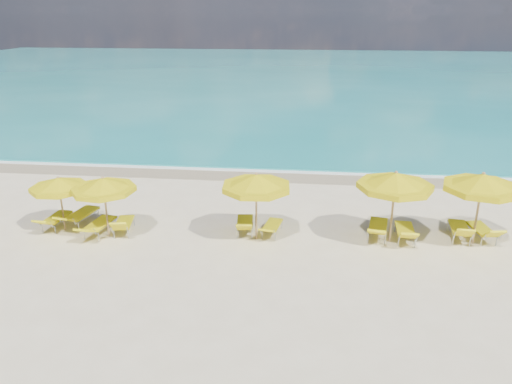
# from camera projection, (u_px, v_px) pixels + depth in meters

# --- Properties ---
(ground_plane) EXTENTS (120.00, 120.00, 0.00)m
(ground_plane) POSITION_uv_depth(u_px,v_px,m) (251.00, 238.00, 17.76)
(ground_plane) COLOR beige
(ocean) EXTENTS (120.00, 80.00, 0.30)m
(ocean) POSITION_uv_depth(u_px,v_px,m) (297.00, 75.00, 62.56)
(ocean) COLOR #167F7F
(ocean) RESTS_ON ground
(wet_sand_band) EXTENTS (120.00, 2.60, 0.01)m
(wet_sand_band) POSITION_uv_depth(u_px,v_px,m) (269.00, 174.00, 24.67)
(wet_sand_band) COLOR tan
(wet_sand_band) RESTS_ON ground
(foam_line) EXTENTS (120.00, 1.20, 0.03)m
(foam_line) POSITION_uv_depth(u_px,v_px,m) (271.00, 169.00, 25.42)
(foam_line) COLOR white
(foam_line) RESTS_ON ground
(whitecap_near) EXTENTS (14.00, 0.36, 0.05)m
(whitecap_near) POSITION_uv_depth(u_px,v_px,m) (194.00, 128.00, 34.26)
(whitecap_near) COLOR white
(whitecap_near) RESTS_ON ground
(whitecap_far) EXTENTS (18.00, 0.30, 0.05)m
(whitecap_far) POSITION_uv_depth(u_px,v_px,m) (388.00, 113.00, 39.33)
(whitecap_far) COLOR white
(whitecap_far) RESTS_ON ground
(umbrella_2) EXTENTS (2.73, 2.73, 2.09)m
(umbrella_2) POSITION_uv_depth(u_px,v_px,m) (59.00, 184.00, 17.81)
(umbrella_2) COLOR tan
(umbrella_2) RESTS_ON ground
(umbrella_3) EXTENTS (2.74, 2.74, 2.27)m
(umbrella_3) POSITION_uv_depth(u_px,v_px,m) (103.00, 185.00, 17.22)
(umbrella_3) COLOR tan
(umbrella_3) RESTS_ON ground
(umbrella_4) EXTENTS (3.08, 3.08, 2.47)m
(umbrella_4) POSITION_uv_depth(u_px,v_px,m) (256.00, 183.00, 16.99)
(umbrella_4) COLOR tan
(umbrella_4) RESTS_ON ground
(umbrella_5) EXTENTS (2.71, 2.71, 2.61)m
(umbrella_5) POSITION_uv_depth(u_px,v_px,m) (395.00, 182.00, 16.73)
(umbrella_5) COLOR tan
(umbrella_5) RESTS_ON ground
(umbrella_6) EXTENTS (2.89, 2.89, 2.62)m
(umbrella_6) POSITION_uv_depth(u_px,v_px,m) (482.00, 183.00, 16.59)
(umbrella_6) COLOR tan
(umbrella_6) RESTS_ON ground
(lounger_2_left) EXTENTS (0.70, 1.81, 0.71)m
(lounger_2_left) POSITION_uv_depth(u_px,v_px,m) (56.00, 222.00, 18.59)
(lounger_2_left) COLOR #A5A8AD
(lounger_2_left) RESTS_ON ground
(lounger_2_right) EXTENTS (1.00, 2.11, 0.77)m
(lounger_2_right) POSITION_uv_depth(u_px,v_px,m) (81.00, 218.00, 18.83)
(lounger_2_right) COLOR #A5A8AD
(lounger_2_right) RESTS_ON ground
(lounger_3_left) EXTENTS (0.86, 2.00, 0.70)m
(lounger_3_left) POSITION_uv_depth(u_px,v_px,m) (100.00, 228.00, 18.01)
(lounger_3_left) COLOR #A5A8AD
(lounger_3_left) RESTS_ON ground
(lounger_3_right) EXTENTS (0.84, 1.74, 0.82)m
(lounger_3_right) POSITION_uv_depth(u_px,v_px,m) (124.00, 227.00, 18.13)
(lounger_3_right) COLOR #A5A8AD
(lounger_3_right) RESTS_ON ground
(lounger_4_left) EXTENTS (0.77, 1.82, 0.78)m
(lounger_4_left) POSITION_uv_depth(u_px,v_px,m) (245.00, 227.00, 18.16)
(lounger_4_left) COLOR #A5A8AD
(lounger_4_left) RESTS_ON ground
(lounger_4_right) EXTENTS (0.79, 1.70, 0.62)m
(lounger_4_right) POSITION_uv_depth(u_px,v_px,m) (272.00, 229.00, 18.01)
(lounger_4_right) COLOR #A5A8AD
(lounger_4_right) RESTS_ON ground
(lounger_5_left) EXTENTS (0.96, 2.03, 0.78)m
(lounger_5_left) POSITION_uv_depth(u_px,v_px,m) (378.00, 231.00, 17.78)
(lounger_5_left) COLOR #A5A8AD
(lounger_5_left) RESTS_ON ground
(lounger_5_right) EXTENTS (0.70, 1.88, 0.79)m
(lounger_5_right) POSITION_uv_depth(u_px,v_px,m) (405.00, 234.00, 17.51)
(lounger_5_right) COLOR #A5A8AD
(lounger_5_right) RESTS_ON ground
(lounger_6_left) EXTENTS (0.79, 1.88, 0.84)m
(lounger_6_left) POSITION_uv_depth(u_px,v_px,m) (459.00, 233.00, 17.65)
(lounger_6_left) COLOR #A5A8AD
(lounger_6_left) RESTS_ON ground
(lounger_6_right) EXTENTS (0.87, 1.83, 0.81)m
(lounger_6_right) POSITION_uv_depth(u_px,v_px,m) (482.00, 234.00, 17.59)
(lounger_6_right) COLOR #A5A8AD
(lounger_6_right) RESTS_ON ground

